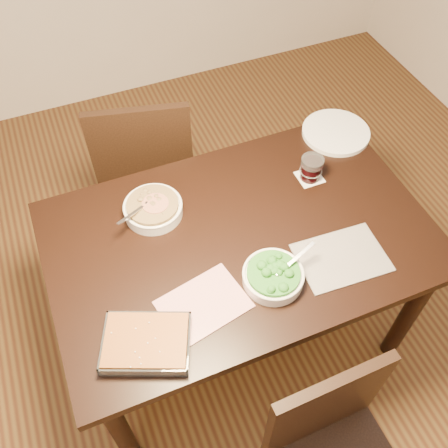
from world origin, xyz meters
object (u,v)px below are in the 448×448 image
baking_dish (146,343)px  dinner_plate (336,132)px  wine_tumbler (311,168)px  chair_far (146,162)px  broccoli_bowl (273,276)px  stew_bowl (153,208)px  table (240,250)px

baking_dish → dinner_plate: baking_dish is taller
wine_tumbler → chair_far: chair_far is taller
baking_dish → broccoli_bowl: bearing=31.0°
stew_bowl → baking_dish: bearing=-109.5°
table → wine_tumbler: 0.43m
baking_dish → wine_tumbler: 0.93m
broccoli_bowl → chair_far: chair_far is taller
broccoli_bowl → chair_far: size_ratio=0.25×
broccoli_bowl → wine_tumbler: bearing=47.5°
broccoli_bowl → dinner_plate: broccoli_bowl is taller
stew_bowl → baking_dish: (-0.18, -0.51, -0.01)m
table → baking_dish: bearing=-147.1°
baking_dish → chair_far: chair_far is taller
broccoli_bowl → wine_tumbler: size_ratio=2.39×
baking_dish → chair_far: (0.27, 1.01, -0.25)m
stew_bowl → chair_far: (0.09, 0.50, -0.26)m
broccoli_bowl → wine_tumbler: (0.35, 0.38, 0.03)m
table → stew_bowl: bearing=140.1°
table → baking_dish: (-0.44, -0.29, 0.12)m
chair_far → broccoli_bowl: bearing=115.3°
baking_dish → dinner_plate: size_ratio=1.12×
broccoli_bowl → dinner_plate: (0.58, 0.57, -0.02)m
table → stew_bowl: stew_bowl is taller
broccoli_bowl → dinner_plate: bearing=44.5°
broccoli_bowl → wine_tumbler: wine_tumbler is taller
broccoli_bowl → baking_dish: 0.47m
baking_dish → wine_tumbler: size_ratio=3.29×
stew_bowl → dinner_plate: stew_bowl is taller
table → chair_far: bearing=103.6°
dinner_plate → table: bearing=-150.0°
wine_tumbler → baking_dish: bearing=-151.2°
wine_tumbler → dinner_plate: 0.30m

